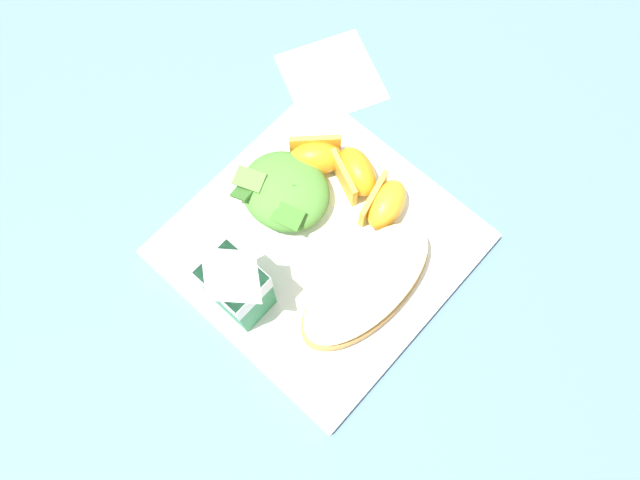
# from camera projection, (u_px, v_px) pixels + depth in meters

# --- Properties ---
(ground) EXTENTS (3.00, 3.00, 0.00)m
(ground) POSITION_uv_depth(u_px,v_px,m) (320.00, 248.00, 0.65)
(ground) COLOR slate
(white_plate) EXTENTS (0.28, 0.28, 0.02)m
(white_plate) POSITION_uv_depth(u_px,v_px,m) (320.00, 245.00, 0.64)
(white_plate) COLOR white
(white_plate) RESTS_ON ground
(cheesy_pizza_bread) EXTENTS (0.09, 0.17, 0.04)m
(cheesy_pizza_bread) POSITION_uv_depth(u_px,v_px,m) (366.00, 286.00, 0.60)
(cheesy_pizza_bread) COLOR #B77F42
(cheesy_pizza_bread) RESTS_ON white_plate
(green_salad_pile) EXTENTS (0.10, 0.09, 0.04)m
(green_salad_pile) POSITION_uv_depth(u_px,v_px,m) (285.00, 191.00, 0.64)
(green_salad_pile) COLOR #4C8433
(green_salad_pile) RESTS_ON white_plate
(milk_carton) EXTENTS (0.06, 0.04, 0.11)m
(milk_carton) POSITION_uv_depth(u_px,v_px,m) (236.00, 284.00, 0.56)
(milk_carton) COLOR #2D8451
(milk_carton) RESTS_ON white_plate
(orange_wedge_front) EXTENTS (0.05, 0.07, 0.04)m
(orange_wedge_front) POSITION_uv_depth(u_px,v_px,m) (385.00, 204.00, 0.63)
(orange_wedge_front) COLOR orange
(orange_wedge_front) RESTS_ON white_plate
(orange_wedge_middle) EXTENTS (0.07, 0.06, 0.04)m
(orange_wedge_middle) POSITION_uv_depth(u_px,v_px,m) (355.00, 172.00, 0.64)
(orange_wedge_middle) COLOR orange
(orange_wedge_middle) RESTS_ON white_plate
(orange_wedge_rear) EXTENTS (0.07, 0.07, 0.04)m
(orange_wedge_rear) POSITION_uv_depth(u_px,v_px,m) (316.00, 157.00, 0.65)
(orange_wedge_rear) COLOR orange
(orange_wedge_rear) RESTS_ON white_plate
(paper_napkin) EXTENTS (0.15, 0.15, 0.00)m
(paper_napkin) POSITION_uv_depth(u_px,v_px,m) (331.00, 77.00, 0.72)
(paper_napkin) COLOR white
(paper_napkin) RESTS_ON ground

